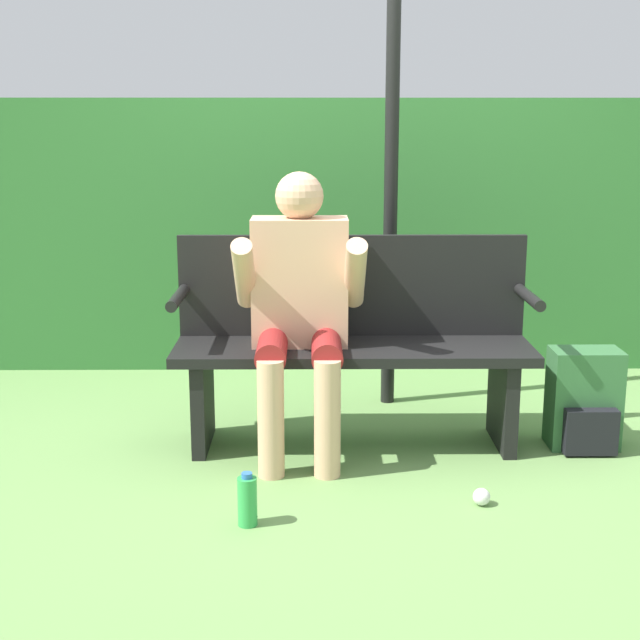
% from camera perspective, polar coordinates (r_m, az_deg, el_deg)
% --- Properties ---
extents(ground_plane, '(40.00, 40.00, 0.00)m').
position_cam_1_polar(ground_plane, '(4.11, 2.10, -7.95)').
color(ground_plane, '#668E4C').
extents(hedge_back, '(12.00, 0.40, 1.57)m').
position_cam_1_polar(hedge_back, '(5.33, 1.47, 5.55)').
color(hedge_back, '#337033').
rests_on(hedge_back, ground).
extents(park_bench, '(1.60, 0.45, 0.93)m').
position_cam_1_polar(park_bench, '(4.03, 2.11, -1.30)').
color(park_bench, black).
rests_on(park_bench, ground).
extents(person_seated, '(0.56, 0.57, 1.23)m').
position_cam_1_polar(person_seated, '(3.87, -1.32, 1.36)').
color(person_seated, '#DBA884').
rests_on(person_seated, ground).
extents(backpack, '(0.31, 0.26, 0.45)m').
position_cam_1_polar(backpack, '(4.18, 16.56, -5.03)').
color(backpack, '#336638').
rests_on(backpack, ground).
extents(water_bottle, '(0.07, 0.07, 0.20)m').
position_cam_1_polar(water_bottle, '(3.32, -4.67, -11.45)').
color(water_bottle, green).
rests_on(water_bottle, ground).
extents(signpost, '(0.37, 0.09, 2.95)m').
position_cam_1_polar(signpost, '(4.49, 4.70, 15.45)').
color(signpost, black).
rests_on(signpost, ground).
extents(parked_car, '(4.66, 2.52, 1.27)m').
position_cam_1_polar(parked_car, '(15.76, 14.02, 9.39)').
color(parked_car, maroon).
rests_on(parked_car, ground).
extents(litter_crumple, '(0.07, 0.07, 0.07)m').
position_cam_1_polar(litter_crumple, '(3.55, 10.30, -11.07)').
color(litter_crumple, silver).
rests_on(litter_crumple, ground).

